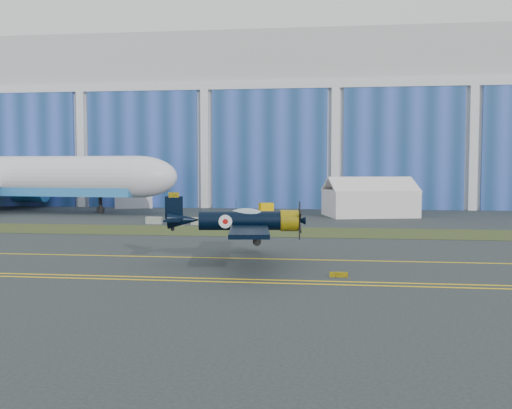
# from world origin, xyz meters

# --- Properties ---
(ground) EXTENTS (260.00, 260.00, 0.00)m
(ground) POSITION_xyz_m (0.00, 0.00, 0.00)
(ground) COLOR #2C3334
(ground) RESTS_ON ground
(grass_median) EXTENTS (260.00, 10.00, 0.02)m
(grass_median) POSITION_xyz_m (0.00, 14.00, 0.02)
(grass_median) COLOR #475128
(grass_median) RESTS_ON ground
(hangar) EXTENTS (220.00, 45.70, 30.00)m
(hangar) POSITION_xyz_m (0.00, 71.79, 14.96)
(hangar) COLOR silver
(hangar) RESTS_ON ground
(taxiway_centreline) EXTENTS (200.00, 0.20, 0.02)m
(taxiway_centreline) POSITION_xyz_m (0.00, -5.00, 0.01)
(taxiway_centreline) COLOR yellow
(taxiway_centreline) RESTS_ON ground
(edge_line_near) EXTENTS (80.00, 0.20, 0.02)m
(edge_line_near) POSITION_xyz_m (0.00, -14.50, 0.01)
(edge_line_near) COLOR yellow
(edge_line_near) RESTS_ON ground
(edge_line_far) EXTENTS (80.00, 0.20, 0.02)m
(edge_line_far) POSITION_xyz_m (0.00, -13.50, 0.01)
(edge_line_far) COLOR yellow
(edge_line_far) RESTS_ON ground
(guard_board_right) EXTENTS (1.20, 0.15, 0.35)m
(guard_board_right) POSITION_xyz_m (22.00, -12.00, 0.17)
(guard_board_right) COLOR yellow
(guard_board_right) RESTS_ON ground
(warbird) EXTENTS (13.26, 15.31, 4.12)m
(warbird) POSITION_xyz_m (14.87, -7.67, 3.22)
(warbird) COLOR black
(warbird) RESTS_ON ground
(tent) EXTENTS (14.03, 11.66, 5.67)m
(tent) POSITION_xyz_m (26.85, 35.87, 2.84)
(tent) COLOR white
(tent) RESTS_ON ground
(shipping_container) EXTENTS (6.70, 4.56, 2.70)m
(shipping_container) POSITION_xyz_m (-11.99, 47.12, 1.35)
(shipping_container) COLOR silver
(shipping_container) RESTS_ON ground
(tug) EXTENTS (2.52, 2.10, 1.26)m
(tug) POSITION_xyz_m (11.08, 44.06, 0.63)
(tug) COLOR #FABA03
(tug) RESTS_ON ground
(barrier_a) EXTENTS (2.03, 0.71, 0.90)m
(barrier_a) POSITION_xyz_m (-0.38, 20.75, 0.45)
(barrier_a) COLOR gray
(barrier_a) RESTS_ON ground
(barrier_b) EXTENTS (2.04, 0.77, 0.90)m
(barrier_b) POSITION_xyz_m (2.78, 19.58, 0.45)
(barrier_b) COLOR gray
(barrier_b) RESTS_ON ground
(barrier_c) EXTENTS (2.05, 0.79, 0.90)m
(barrier_c) POSITION_xyz_m (5.45, 20.37, 0.45)
(barrier_c) COLOR gray
(barrier_c) RESTS_ON ground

